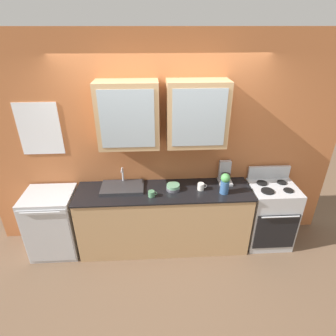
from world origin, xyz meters
TOP-DOWN VIEW (x-y plane):
  - ground_plane at (0.00, 0.00)m, footprint 10.00×10.00m
  - back_wall_unit at (-0.00, 0.29)m, footprint 4.62×0.43m
  - counter at (0.00, 0.00)m, footprint 2.25×0.58m
  - stove_range at (1.45, -0.00)m, footprint 0.60×0.57m
  - sink_faucet at (-0.53, 0.10)m, footprint 0.55×0.34m
  - bowl_stack at (0.12, 0.02)m, footprint 0.18×0.18m
  - vase at (0.75, -0.09)m, footprint 0.12×0.12m
  - cup_near_sink at (-0.15, -0.12)m, footprint 0.11×0.08m
  - cup_near_bowls at (0.48, -0.00)m, footprint 0.12×0.08m
  - dishwasher at (-1.46, -0.00)m, footprint 0.61×0.57m
  - coffee_maker at (0.83, 0.18)m, footprint 0.17×0.20m

SIDE VIEW (x-z plane):
  - ground_plane at x=0.00m, z-range 0.00..0.00m
  - dishwasher at x=-1.46m, z-range 0.00..0.90m
  - counter at x=0.00m, z-range 0.00..0.90m
  - stove_range at x=1.45m, z-range -0.08..0.99m
  - sink_faucet at x=-0.53m, z-range 0.80..1.03m
  - bowl_stack at x=0.12m, z-range 0.89..0.97m
  - cup_near_sink at x=-0.15m, z-range 0.90..0.97m
  - cup_near_bowls at x=0.48m, z-range 0.90..0.99m
  - coffee_maker at x=0.83m, z-range 0.86..1.15m
  - vase at x=0.75m, z-range 0.90..1.17m
  - back_wall_unit at x=0.00m, z-range 0.10..2.87m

